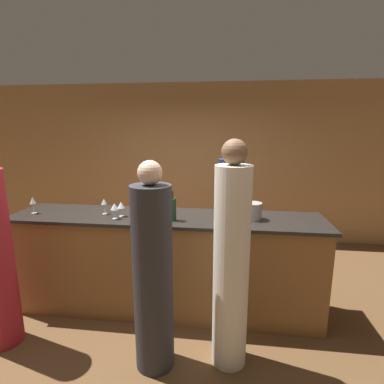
% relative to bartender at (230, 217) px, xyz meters
% --- Properties ---
extents(ground_plane, '(14.00, 14.00, 0.00)m').
position_rel_bartender_xyz_m(ground_plane, '(-0.69, -0.89, -0.85)').
color(ground_plane, brown).
extents(back_wall, '(8.00, 0.06, 2.80)m').
position_rel_bartender_xyz_m(back_wall, '(-0.69, 1.48, 0.55)').
color(back_wall, '#A37547').
rests_on(back_wall, ground_plane).
extents(bar_counter, '(3.37, 0.71, 1.10)m').
position_rel_bartender_xyz_m(bar_counter, '(-0.69, -0.89, -0.30)').
color(bar_counter, brown).
rests_on(bar_counter, ground_plane).
extents(bartender, '(0.34, 0.34, 1.83)m').
position_rel_bartender_xyz_m(bartender, '(0.00, 0.00, 0.00)').
color(bartender, '#1E234C').
rests_on(bartender, ground_plane).
extents(guest_1, '(0.30, 0.30, 1.95)m').
position_rel_bartender_xyz_m(guest_1, '(0.02, -1.60, 0.07)').
color(guest_1, silver).
rests_on(guest_1, ground_plane).
extents(guest_2, '(0.33, 0.33, 1.79)m').
position_rel_bartender_xyz_m(guest_2, '(-0.62, -1.71, -0.02)').
color(guest_2, '#2D2D33').
rests_on(guest_2, ground_plane).
extents(wine_bottle_0, '(0.08, 0.08, 0.30)m').
position_rel_bartender_xyz_m(wine_bottle_0, '(-0.59, -1.03, 0.37)').
color(wine_bottle_0, '#19381E').
rests_on(wine_bottle_0, bar_counter).
extents(ice_bucket, '(0.19, 0.19, 0.18)m').
position_rel_bartender_xyz_m(ice_bucket, '(0.23, -0.88, 0.34)').
color(ice_bucket, '#9E9993').
rests_on(ice_bucket, bar_counter).
extents(wine_glass_0, '(0.08, 0.08, 0.17)m').
position_rel_bartender_xyz_m(wine_glass_0, '(-1.19, -1.05, 0.38)').
color(wine_glass_0, silver).
rests_on(wine_glass_0, bar_counter).
extents(wine_glass_1, '(0.07, 0.07, 0.18)m').
position_rel_bartender_xyz_m(wine_glass_1, '(-2.16, -0.97, 0.39)').
color(wine_glass_1, silver).
rests_on(wine_glass_1, bar_counter).
extents(wine_glass_2, '(0.08, 0.08, 0.16)m').
position_rel_bartender_xyz_m(wine_glass_2, '(-1.15, -0.96, 0.37)').
color(wine_glass_2, silver).
rests_on(wine_glass_2, bar_counter).
extents(wine_glass_3, '(0.06, 0.06, 0.17)m').
position_rel_bartender_xyz_m(wine_glass_3, '(-1.37, -0.89, 0.38)').
color(wine_glass_3, silver).
rests_on(wine_glass_3, bar_counter).
extents(wine_glass_4, '(0.06, 0.06, 0.18)m').
position_rel_bartender_xyz_m(wine_glass_4, '(-0.75, -1.17, 0.38)').
color(wine_glass_4, silver).
rests_on(wine_glass_4, bar_counter).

